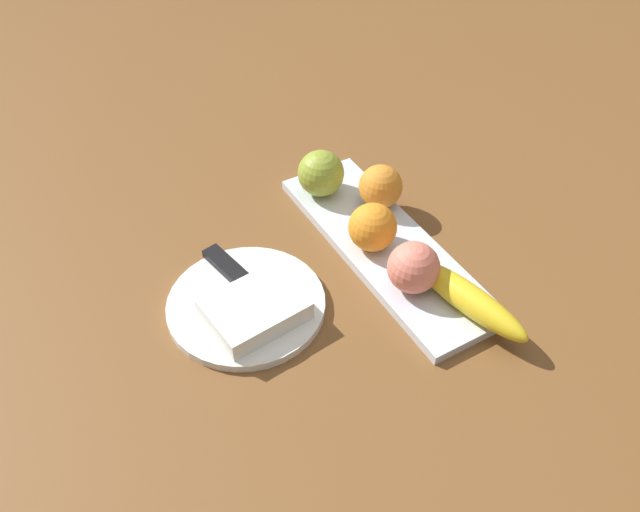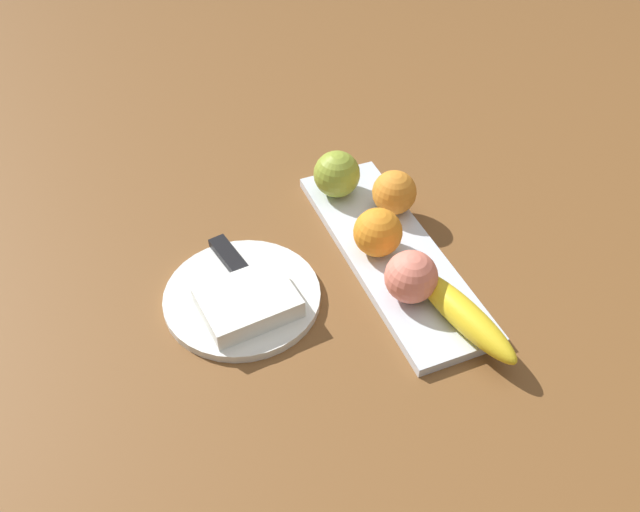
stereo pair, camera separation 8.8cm
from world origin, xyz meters
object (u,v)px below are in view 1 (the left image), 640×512
Objects in this scene: orange_near_apple at (373,227)px; orange_near_banana at (381,186)px; dinner_plate at (247,306)px; apple at (321,173)px; folded_napkin at (255,309)px; banana at (469,299)px; knife at (235,274)px; fruit_tray at (387,247)px; peach at (414,267)px.

orange_near_banana is (-0.07, 0.06, -0.00)m from orange_near_apple.
dinner_plate is (0.08, -0.26, -0.04)m from orange_near_banana.
apple reaches higher than folded_napkin.
banana is 0.31m from knife.
knife is (0.03, -0.26, -0.03)m from orange_near_banana.
orange_near_apple is at bearing 0.53° from apple.
orange_near_banana reaches higher than banana.
dinner_plate is (0.15, -0.20, -0.04)m from apple.
banana reaches higher than fruit_tray.
peach is (0.17, -0.06, 0.00)m from orange_near_banana.
knife is (-0.08, 0.01, -0.01)m from folded_napkin.
peach is at bearing -12.51° from fruit_tray.
peach is at bearing 67.52° from dinner_plate.
folded_napkin is 0.08m from knife.
banana reaches higher than knife.
folded_napkin is at bearing -16.07° from knife.
folded_napkin is at bearing -80.05° from orange_near_apple.
folded_napkin is 0.66× the size of knife.
fruit_tray is 1.91× the size of dinner_plate.
orange_near_banana is 0.37× the size of knife.
fruit_tray is 0.16m from apple.
dinner_plate is (0.01, -0.20, -0.04)m from orange_near_apple.
banana is 0.24m from orange_near_banana.
apple is at bearing -138.01° from orange_near_banana.
apple reaches higher than peach.
knife is (-0.04, -0.19, -0.03)m from orange_near_apple.
apple is at bearing 105.85° from knife.
peach is at bearing 74.09° from folded_napkin.
banana is at bearing 14.07° from orange_near_apple.
orange_near_apple reaches higher than folded_napkin.
dinner_plate is 0.03m from folded_napkin.
knife reaches higher than dinner_plate.
folded_napkin is at bearing -105.91° from peach.
apple is 0.40× the size of banana.
dinner_plate is (0.00, -0.22, -0.00)m from fruit_tray.
dinner_plate is (-0.08, -0.20, -0.04)m from peach.
banana is 1.00× the size of knife.
apple is at bearing 126.95° from dinner_plate.
dinner_plate is at bearing -72.95° from orange_near_banana.
knife is at bearing -124.85° from peach.
knife is (-0.05, -0.22, 0.01)m from fruit_tray.
orange_near_banana reaches higher than folded_napkin.
dinner_plate is at bearing 180.00° from folded_napkin.
knife is (0.10, -0.19, -0.03)m from apple.
folded_napkin is at bearing 0.00° from dinner_plate.
orange_near_banana is at bearing 85.22° from knife.
banana is at bearing 28.76° from peach.
apple is at bearing -179.07° from peach.
banana is 0.17m from orange_near_apple.
orange_near_apple is at bearing 92.58° from dinner_plate.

